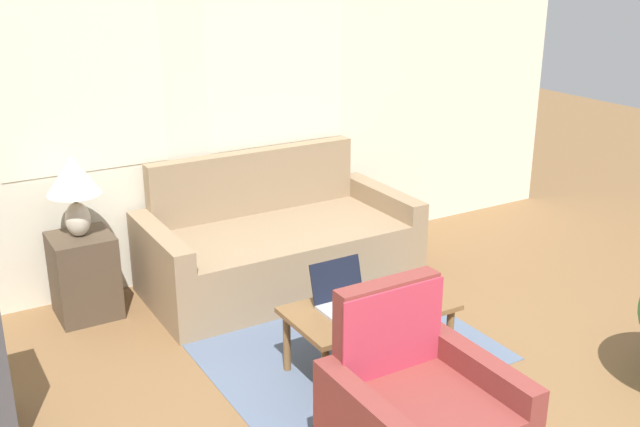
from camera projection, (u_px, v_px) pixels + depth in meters
name	position (u px, v px, depth m)	size (l,w,h in m)	color
wall_back	(197.00, 98.00, 5.26)	(6.73, 0.06, 2.60)	silver
rug	(314.00, 323.00, 4.87)	(1.69, 2.06, 0.01)	slate
couch	(276.00, 247.00, 5.39)	(1.90, 0.94, 0.91)	#937A5B
armchair	(417.00, 427.00, 3.35)	(0.73, 0.71, 0.90)	brown
side_table	(84.00, 275.00, 4.90)	(0.39, 0.39, 0.56)	#4C3D2D
table_lamp	(74.00, 182.00, 4.68)	(0.34, 0.34, 0.53)	beige
coffee_table	(369.00, 314.00, 4.24)	(0.94, 0.52, 0.39)	brown
laptop	(345.00, 298.00, 4.21)	(0.32, 0.30, 0.25)	#B7B7BC
cup_navy	(413.00, 296.00, 4.23)	(0.08, 0.08, 0.11)	#B23D38
snack_bowl	(403.00, 285.00, 4.44)	(0.21, 0.21, 0.05)	#191E4C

